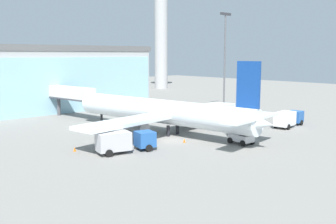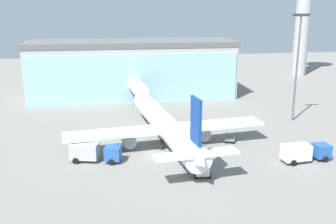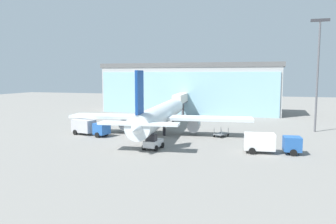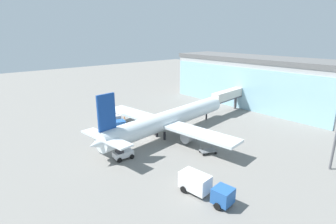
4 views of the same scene
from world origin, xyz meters
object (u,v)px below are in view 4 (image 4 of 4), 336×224
object	(u,v)px
catering_truck	(116,121)
pushback_tug	(122,153)
jet_bridge	(228,96)
airplane	(167,120)
safety_cone_wingtip	(124,117)
fuel_truck	(204,186)
safety_cone_nose	(135,139)
baggage_cart	(208,151)

from	to	relation	value
catering_truck	pushback_tug	distance (m)	15.97
jet_bridge	catering_truck	distance (m)	29.83
airplane	safety_cone_wingtip	distance (m)	15.75
fuel_truck	safety_cone_wingtip	world-z (taller)	fuel_truck
pushback_tug	safety_cone_wingtip	distance (m)	21.86
jet_bridge	safety_cone_wingtip	world-z (taller)	jet_bridge
pushback_tug	safety_cone_nose	xyz separation A→B (m)	(-4.97, 5.91, -0.70)
catering_truck	safety_cone_wingtip	distance (m)	6.34
fuel_truck	pushback_tug	world-z (taller)	fuel_truck
fuel_truck	catering_truck	bearing A→B (deg)	164.66
jet_bridge	pushback_tug	bearing A→B (deg)	-177.36
baggage_cart	safety_cone_nose	size ratio (longest dim) A/B	5.82
catering_truck	safety_cone_wingtip	bearing A→B (deg)	145.66
jet_bridge	catering_truck	world-z (taller)	jet_bridge
safety_cone_wingtip	fuel_truck	bearing A→B (deg)	-15.76
safety_cone_nose	safety_cone_wingtip	xyz separation A→B (m)	(-13.41, 5.92, 0.00)
jet_bridge	safety_cone_nose	xyz separation A→B (m)	(0.19, -29.48, -4.19)
baggage_cart	safety_cone_nose	distance (m)	14.48
catering_truck	fuel_truck	xyz separation A→B (m)	(30.12, -4.98, 0.00)
jet_bridge	safety_cone_wingtip	xyz separation A→B (m)	(-13.22, -23.56, -4.19)
fuel_truck	airplane	bearing A→B (deg)	145.42
jet_bridge	airplane	xyz separation A→B (m)	(2.22, -22.97, -1.14)
pushback_tug	safety_cone_nose	size ratio (longest dim) A/B	6.11
jet_bridge	catering_truck	bearing A→B (deg)	156.47
fuel_truck	baggage_cart	distance (m)	12.79
catering_truck	safety_cone_wingtip	world-z (taller)	catering_truck
baggage_cart	safety_cone_wingtip	size ratio (longest dim) A/B	5.82
jet_bridge	airplane	distance (m)	23.10
catering_truck	fuel_truck	distance (m)	30.53
fuel_truck	safety_cone_nose	world-z (taller)	fuel_truck
jet_bridge	catering_truck	xyz separation A→B (m)	(-9.12, -28.24, -3.00)
airplane	baggage_cart	bearing A→B (deg)	-97.44
fuel_truck	safety_cone_wingtip	bearing A→B (deg)	158.28
jet_bridge	pushback_tug	size ratio (longest dim) A/B	3.57
safety_cone_nose	pushback_tug	bearing A→B (deg)	-49.98
jet_bridge	safety_cone_wingtip	size ratio (longest dim) A/B	21.79
airplane	pushback_tug	xyz separation A→B (m)	(2.93, -12.42, -2.36)
safety_cone_wingtip	jet_bridge	bearing A→B (deg)	60.70
airplane	safety_cone_nose	bearing A→B (deg)	156.08
catering_truck	baggage_cart	size ratio (longest dim) A/B	2.38
airplane	baggage_cart	distance (m)	11.34
safety_cone_wingtip	baggage_cart	bearing A→B (deg)	0.92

